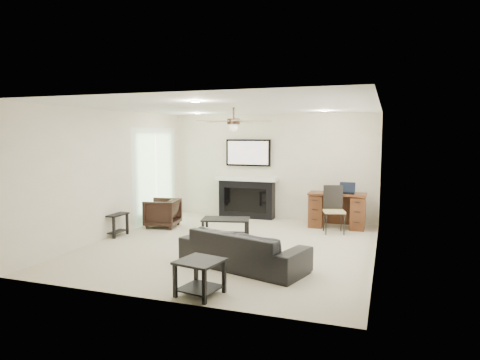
% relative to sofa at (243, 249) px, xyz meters
% --- Properties ---
extents(room_shell, '(5.50, 5.54, 2.52)m').
position_rel_sofa_xyz_m(room_shell, '(-0.43, 1.26, 1.40)').
color(room_shell, beige).
rests_on(room_shell, ground).
extents(sofa, '(2.11, 1.30, 0.58)m').
position_rel_sofa_xyz_m(sofa, '(0.00, 0.00, 0.00)').
color(sofa, black).
rests_on(sofa, ground).
extents(armchair, '(0.78, 0.76, 0.62)m').
position_rel_sofa_xyz_m(armchair, '(-2.60, 2.15, 0.02)').
color(armchair, black).
rests_on(armchair, ground).
extents(coffee_table, '(0.99, 0.69, 0.40)m').
position_rel_sofa_xyz_m(coffee_table, '(-0.90, 1.60, -0.09)').
color(coffee_table, black).
rests_on(coffee_table, ground).
extents(end_table_near, '(0.61, 0.61, 0.45)m').
position_rel_sofa_xyz_m(end_table_near, '(-0.15, -1.25, -0.06)').
color(end_table_near, black).
rests_on(end_table_near, ground).
extents(end_table_left, '(0.52, 0.52, 0.45)m').
position_rel_sofa_xyz_m(end_table_left, '(-3.15, 1.10, -0.06)').
color(end_table_left, black).
rests_on(end_table_left, ground).
extents(fireplace_unit, '(1.52, 0.34, 1.91)m').
position_rel_sofa_xyz_m(fireplace_unit, '(-1.19, 3.76, 0.67)').
color(fireplace_unit, black).
rests_on(fireplace_unit, ground).
extents(desk, '(1.22, 0.56, 0.76)m').
position_rel_sofa_xyz_m(desk, '(1.02, 3.33, 0.09)').
color(desk, '#3E1E0F').
rests_on(desk, ground).
extents(desk_chair, '(0.52, 0.54, 0.97)m').
position_rel_sofa_xyz_m(desk_chair, '(1.02, 2.78, 0.20)').
color(desk_chair, black).
rests_on(desk_chair, ground).
extents(laptop, '(0.33, 0.24, 0.23)m').
position_rel_sofa_xyz_m(laptop, '(1.22, 3.31, 0.59)').
color(laptop, black).
rests_on(laptop, desk).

